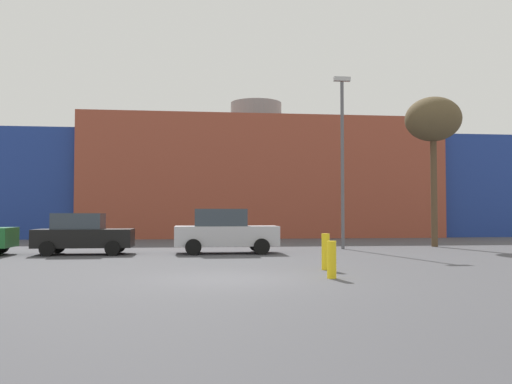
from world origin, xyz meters
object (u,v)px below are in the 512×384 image
Objects in this scene: parked_car_2 at (225,231)px; bollard_yellow_0 at (326,252)px; street_lamp at (342,151)px; bare_tree_0 at (433,121)px; parked_car_1 at (83,234)px; bollard_yellow_1 at (332,260)px.

bollard_yellow_0 is (2.60, -7.09, -0.39)m from parked_car_2.
parked_car_2 is 7.15m from street_lamp.
bare_tree_0 is at bearing 51.94° from bollard_yellow_0.
bollard_yellow_1 is at bearing -48.74° from parked_car_1.
parked_car_2 is 12.59m from bare_tree_0.
street_lamp is (11.53, 2.17, 3.80)m from parked_car_1.
parked_car_2 is at bearing -162.52° from bare_tree_0.
street_lamp reaches higher than parked_car_2.
street_lamp is at bearing -166.41° from bare_tree_0.
bollard_yellow_0 is at bearing 80.34° from bollard_yellow_1.
bollard_yellow_1 is at bearing -99.66° from bollard_yellow_0.
bollard_yellow_0 is 2.13m from bollard_yellow_1.
parked_car_2 is (5.82, 0.00, 0.09)m from parked_car_1.
bollard_yellow_1 is (2.25, -9.19, -0.45)m from parked_car_2.
parked_car_1 is 0.47× the size of street_lamp.
bollard_yellow_0 is at bearing -128.06° from bare_tree_0.
parked_car_1 is at bearing -168.42° from bare_tree_0.
parked_car_2 is 0.57× the size of bare_tree_0.
street_lamp is at bearing 10.68° from parked_car_1.
parked_car_2 is at bearing 103.73° from bollard_yellow_1.
parked_car_1 is 12.23m from bollard_yellow_1.
parked_car_2 reaches higher than bollard_yellow_0.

